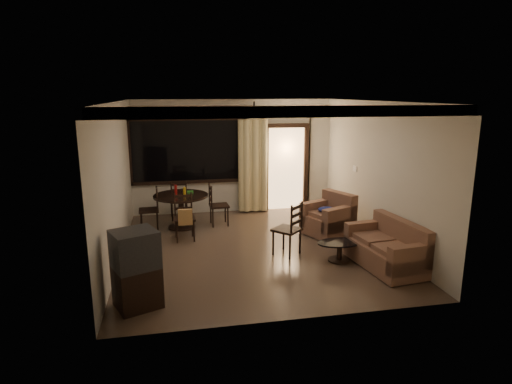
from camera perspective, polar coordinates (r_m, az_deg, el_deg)
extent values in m
plane|color=#7F6651|center=(8.40, -0.24, -7.46)|extent=(5.50, 5.50, 0.00)
plane|color=beige|center=(10.69, -3.02, 4.74)|extent=(5.00, 0.00, 5.00)
plane|color=beige|center=(5.42, 5.22, -3.61)|extent=(5.00, 0.00, 5.00)
plane|color=beige|center=(7.95, -18.25, 1.18)|extent=(0.00, 5.50, 5.50)
plane|color=beige|center=(8.83, 15.92, 2.47)|extent=(0.00, 5.50, 5.50)
plane|color=white|center=(7.87, -0.26, 12.00)|extent=(5.50, 5.50, 0.00)
cube|color=black|center=(10.55, -8.96, 5.44)|extent=(2.70, 0.04, 1.45)
cylinder|color=black|center=(10.38, -8.54, 9.81)|extent=(3.20, 0.03, 0.03)
cube|color=#FFC684|center=(10.97, 4.04, 3.09)|extent=(0.91, 0.03, 2.08)
cube|color=white|center=(9.77, 13.05, 3.03)|extent=(0.02, 0.18, 0.12)
cylinder|color=black|center=(7.87, -0.26, 11.56)|extent=(0.03, 0.03, 0.12)
cylinder|color=black|center=(7.87, -0.26, 10.90)|extent=(0.16, 0.16, 0.08)
cylinder|color=black|center=(9.58, -10.00, -0.49)|extent=(1.20, 1.20, 0.04)
cylinder|color=black|center=(9.67, -9.92, -2.57)|extent=(0.12, 0.12, 0.70)
cylinder|color=black|center=(9.77, -9.84, -4.59)|extent=(0.60, 0.60, 0.03)
cylinder|color=maroon|center=(9.59, -10.65, 0.30)|extent=(0.06, 0.06, 0.22)
cylinder|color=#BE9114|center=(9.51, -9.53, 0.11)|extent=(0.06, 0.06, 0.18)
cube|color=#2D8327|center=(9.70, -8.77, 0.00)|extent=(0.14, 0.10, 0.05)
cube|color=black|center=(9.62, -14.10, -2.37)|extent=(0.44, 0.44, 0.04)
cube|color=black|center=(9.74, -4.95, -1.83)|extent=(0.44, 0.44, 0.04)
cube|color=black|center=(8.83, -9.52, -3.54)|extent=(0.44, 0.44, 0.04)
cube|color=tan|center=(8.59, -9.42, -3.33)|extent=(0.28, 0.09, 0.32)
cube|color=black|center=(10.34, -10.26, -1.12)|extent=(0.44, 0.44, 0.04)
cube|color=black|center=(6.37, -15.55, -12.08)|extent=(0.74, 0.71, 0.59)
cube|color=black|center=(6.16, -15.87, -7.36)|extent=(0.74, 0.71, 0.53)
cube|color=black|center=(6.25, -13.29, -6.90)|extent=(0.18, 0.40, 0.36)
cube|color=#4F3325|center=(7.79, 16.85, -8.13)|extent=(0.97, 1.59, 0.37)
cube|color=#4F3325|center=(7.86, 18.84, -5.69)|extent=(0.37, 1.51, 0.61)
cube|color=#4F3325|center=(7.23, 19.97, -8.46)|extent=(0.81, 0.26, 0.47)
cube|color=#4F3325|center=(8.24, 14.31, -5.40)|extent=(0.81, 0.26, 0.47)
cube|color=#4F3325|center=(7.69, 16.67, -6.69)|extent=(0.72, 1.37, 0.11)
cube|color=#4F3325|center=(9.22, 9.52, -4.31)|extent=(1.14, 1.14, 0.40)
cube|color=#4F3325|center=(9.35, 11.02, -1.99)|extent=(0.54, 0.86, 0.66)
cube|color=#4F3325|center=(8.93, 11.09, -3.59)|extent=(0.86, 0.52, 0.50)
cube|color=#4F3325|center=(9.39, 8.11, -2.65)|extent=(0.86, 0.52, 0.50)
cube|color=#4F3325|center=(9.12, 9.34, -2.98)|extent=(0.82, 0.85, 0.12)
ellipsoid|color=navy|center=(9.09, 9.37, -2.31)|extent=(0.36, 0.30, 0.11)
ellipsoid|color=black|center=(7.82, 11.11, -6.64)|extent=(0.82, 0.49, 0.03)
cylinder|color=black|center=(7.88, 11.05, -7.82)|extent=(0.09, 0.09, 0.33)
cylinder|color=black|center=(7.93, 11.00, -8.89)|extent=(0.40, 0.40, 0.03)
cube|color=black|center=(7.96, 4.14, -5.02)|extent=(0.63, 0.63, 0.04)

